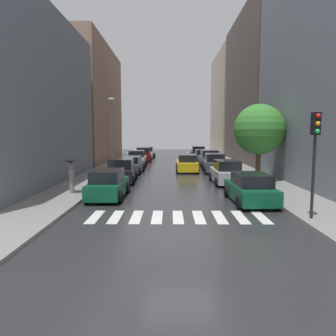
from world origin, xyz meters
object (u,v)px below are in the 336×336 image
traffic_light_right_corner (315,142)px  taxi_midroad (187,163)px  street_tree_right (259,130)px  lamp_post_left (112,129)px  parked_car_right_nearest (250,189)px  parked_car_left_fifth (143,155)px  parked_car_left_fourth (137,159)px  parked_car_left_third (131,165)px  parked_car_left_second (122,171)px  parked_car_right_fourth (209,159)px  parked_car_right_fifth (202,156)px  parked_car_right_sixth (198,152)px  parked_car_right_second (226,173)px  pedestrian_foreground (71,170)px  parked_car_left_nearest (108,185)px  parked_car_left_sixth (147,153)px  parked_car_right_third (214,164)px

traffic_light_right_corner → taxi_midroad: bearing=103.8°
street_tree_right → lamp_post_left: size_ratio=0.85×
parked_car_right_nearest → parked_car_left_fifth: bearing=15.4°
parked_car_left_fourth → parked_car_left_third: bearing=178.9°
parked_car_left_second → parked_car_left_fifth: size_ratio=1.04×
parked_car_right_fourth → lamp_post_left: 11.73m
parked_car_right_fifth → traffic_light_right_corner: (1.69, -27.45, 2.56)m
parked_car_right_sixth → parked_car_left_second: bearing=162.1°
parked_car_right_second → traffic_light_right_corner: bearing=-171.1°
parked_car_left_fifth → pedestrian_foreground: pedestrian_foreground is taller
parked_car_right_fifth → pedestrian_foreground: (-9.83, -21.98, 0.79)m
parked_car_left_fourth → parked_car_right_fifth: 9.63m
parked_car_right_nearest → parked_car_right_fourth: parked_car_right_fourth is taller
parked_car_right_fourth → traffic_light_right_corner: (1.53, -21.96, 2.46)m
parked_car_left_fourth → street_tree_right: street_tree_right is taller
parked_car_right_second → pedestrian_foreground: (-9.77, -4.44, 0.73)m
parked_car_left_nearest → traffic_light_right_corner: traffic_light_right_corner is taller
taxi_midroad → street_tree_right: (4.95, -6.24, 3.12)m
parked_car_left_third → parked_car_right_fourth: parked_car_right_fourth is taller
parked_car_left_second → parked_car_left_fifth: (0.17, 17.32, 0.02)m
parked_car_right_sixth → street_tree_right: 23.01m
parked_car_left_nearest → parked_car_right_sixth: 29.69m
parked_car_left_second → traffic_light_right_corner: bearing=-140.9°
parked_car_left_third → parked_car_left_fifth: (0.16, 11.83, 0.11)m
pedestrian_foreground → parked_car_left_sixth: bearing=148.0°
street_tree_right → traffic_light_right_corner: 10.89m
street_tree_right → traffic_light_right_corner: bearing=-94.0°
parked_car_left_second → taxi_midroad: 8.27m
parked_car_right_sixth → street_tree_right: bearing=-173.1°
parked_car_right_fourth → taxi_midroad: taxi_midroad is taller
traffic_light_right_corner → parked_car_right_nearest: bearing=114.0°
parked_car_right_second → traffic_light_right_corner: (1.75, -9.91, 2.50)m
parked_car_right_nearest → parked_car_right_fifth: (-0.08, 23.85, -0.00)m
parked_car_right_fifth → parked_car_right_third: bearing=178.2°
parked_car_left_second → lamp_post_left: bearing=15.0°
parked_car_left_nearest → parked_car_left_fourth: size_ratio=0.99×
parked_car_right_third → pedestrian_foreground: 14.85m
parked_car_right_fifth → traffic_light_right_corner: traffic_light_right_corner is taller
parked_car_left_sixth → pedestrian_foreground: bearing=177.1°
pedestrian_foreground → parked_car_left_third: bearing=141.5°
parked_car_left_nearest → taxi_midroad: taxi_midroad is taller
parked_car_left_nearest → lamp_post_left: (-1.73, 10.99, 3.22)m
parked_car_left_second → parked_car_right_fourth: 13.76m
pedestrian_foreground → traffic_light_right_corner: traffic_light_right_corner is taller
parked_car_right_sixth → parked_car_right_nearest: bearing=-179.2°
taxi_midroad → traffic_light_right_corner: 17.78m
parked_car_left_third → parked_car_right_third: 7.71m
traffic_light_right_corner → parked_car_right_second: bearing=100.0°
parked_car_right_second → parked_car_left_fourth: bearing=31.9°
parked_car_left_sixth → parked_car_left_nearest: bearing=-178.4°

